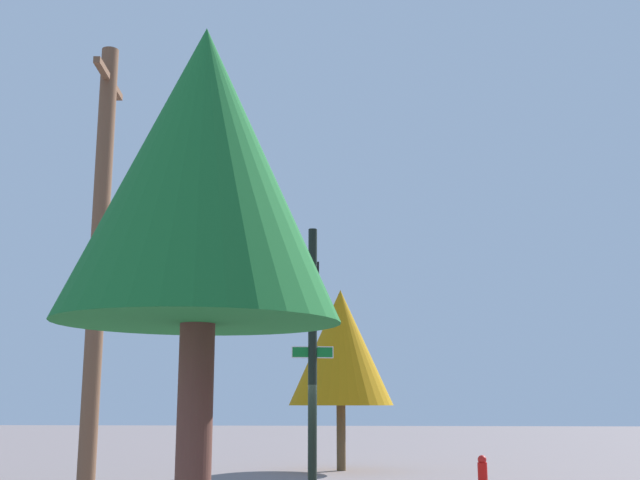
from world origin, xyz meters
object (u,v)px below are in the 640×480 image
Objects in this scene: utility_pole at (98,270)px; tree_far at (341,347)px; signal_pole_assembly at (304,308)px; tree_mid at (202,174)px; fire_hydrant at (483,472)px.

utility_pole is 13.10m from tree_far.
tree_mid is (-12.53, -0.22, -0.21)m from signal_pole_assembly.
fire_hydrant is 14.79m from tree_mid.
fire_hydrant is at bearing -46.47° from utility_pole.
fire_hydrant is at bearing -145.02° from tree_far.
utility_pole is at bearing 152.47° from signal_pole_assembly.
utility_pole is 11.12m from fire_hydrant.
tree_mid reaches higher than fire_hydrant.
utility_pole is 1.52× the size of tree_mid.
signal_pole_assembly is 1.04× the size of tree_far.
fire_hydrant is (1.14, -4.39, -4.02)m from signal_pole_assembly.
utility_pole is 10.42× the size of fire_hydrant.
utility_pole is at bearing 27.10° from tree_mid.
signal_pole_assembly is 7.26× the size of fire_hydrant.
utility_pole reaches higher than fire_hydrant.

